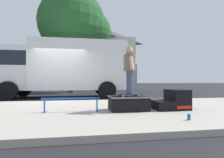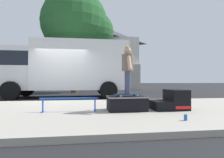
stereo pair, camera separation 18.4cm
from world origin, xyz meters
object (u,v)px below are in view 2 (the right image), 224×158
Objects in this scene: grind_rail at (69,101)px; street_tree_main at (78,25)px; skate_box at (126,103)px; skateboard at (128,94)px; box_truck at (64,67)px; kicker_ramp at (171,101)px; skater_kid at (128,66)px; soda_can at (186,117)px.

street_tree_main is at bearing 91.19° from grind_rail.
skate_box is 0.69× the size of grind_rail.
box_truck reaches higher than skateboard.
skate_box is 1.28m from kicker_ramp.
skater_kid is at bearing -63.01° from skate_box.
street_tree_main is (0.61, 4.36, 3.69)m from box_truck.
box_truck reaches higher than grind_rail.
box_truck reaches higher than skate_box.
skate_box is 8.13× the size of soda_can.
kicker_ramp reaches higher than skateboard.
kicker_ramp is 1.60m from skater_kid.
skater_kid is 10.25× the size of soda_can.
skate_box is 0.15× the size of box_truck.
box_truck reaches higher than skater_kid.
street_tree_main is (-1.72, 9.92, 5.06)m from skate_box.
grind_rail is 2.82m from soda_can.
skate_box is at bearing 116.99° from skateboard.
grind_rail is at bearing 149.30° from soda_can.
soda_can is at bearing -65.10° from box_truck.
skater_kid is 0.16× the size of street_tree_main.
skater_kid is at bearing -177.95° from kicker_ramp.
skate_box is at bearing -67.26° from box_truck.
skate_box is 11.27m from street_tree_main.
street_tree_main is (-1.74, 9.96, 4.06)m from skater_kid.
grind_rail is 11.08m from street_tree_main.
skateboard reaches higher than grind_rail.
soda_can is (0.90, -1.41, -0.14)m from skate_box.
kicker_ramp is at bearing -73.15° from street_tree_main.
skater_kid is at bearing -80.08° from street_tree_main.
skater_kid is at bearing -2.73° from grind_rail.
skateboard is at bearing 122.90° from soda_can.
street_tree_main reaches higher than soda_can.
box_truck is at bearing 112.77° from skateboard.
skateboard is at bearing -80.08° from street_tree_main.
skateboard reaches higher than soda_can.
street_tree_main is at bearing 103.05° from soda_can.
street_tree_main is at bearing 99.92° from skater_kid.
grind_rail is (-2.80, 0.03, 0.04)m from kicker_ramp.
kicker_ramp is 0.72× the size of skater_kid.
street_tree_main is (-3.00, 9.92, 5.04)m from kicker_ramp.
box_truck is 0.85× the size of street_tree_main.
kicker_ramp is 1.28m from skateboard.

